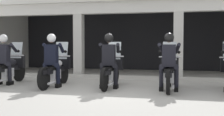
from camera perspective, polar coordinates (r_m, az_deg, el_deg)
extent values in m
plane|color=#A8A59E|center=(10.95, 2.84, -3.90)|extent=(80.00, 80.00, 0.00)
cube|color=black|center=(14.38, 5.38, 3.47)|extent=(12.60, 0.24, 2.90)
cube|color=silver|center=(11.01, 2.96, 10.10)|extent=(12.60, 0.36, 0.44)
cube|color=silver|center=(12.69, 4.30, 10.49)|extent=(12.60, 4.05, 0.16)
cube|color=silver|center=(14.84, -20.17, 3.29)|extent=(0.30, 4.05, 2.90)
cube|color=beige|center=(11.42, -6.67, 2.54)|extent=(0.35, 0.36, 2.46)
cube|color=beige|center=(10.75, 13.15, 2.47)|extent=(0.35, 0.36, 2.46)
cube|color=#B7B5AD|center=(10.50, 2.45, -3.86)|extent=(12.20, 0.24, 0.12)
cylinder|color=black|center=(10.28, -18.12, -2.68)|extent=(0.09, 0.64, 0.64)
cube|color=black|center=(10.27, -18.14, -1.52)|extent=(0.14, 0.44, 0.08)
cube|color=silver|center=(9.65, -20.42, -2.77)|extent=(0.28, 0.44, 0.28)
cube|color=black|center=(9.68, -20.27, -1.98)|extent=(0.18, 1.24, 0.16)
ellipsoid|color=black|center=(9.85, -19.59, -0.84)|extent=(0.26, 0.48, 0.22)
cube|color=black|center=(9.52, -20.87, -1.64)|extent=(0.24, 0.52, 0.10)
cylinder|color=silver|center=(10.21, -18.31, -1.37)|extent=(0.05, 0.24, 0.53)
cube|color=black|center=(10.15, -18.50, -0.60)|extent=(0.52, 0.16, 0.44)
sphere|color=silver|center=(10.24, -18.21, -0.46)|extent=(0.18, 0.18, 0.18)
cube|color=silver|center=(10.12, -18.59, 1.51)|extent=(0.40, 0.14, 0.54)
cylinder|color=silver|center=(10.06, -18.81, 0.50)|extent=(0.62, 0.04, 0.04)
cylinder|color=silver|center=(9.31, -20.97, -4.18)|extent=(0.07, 0.55, 0.07)
cube|color=black|center=(9.48, -20.98, 0.76)|extent=(0.36, 0.22, 0.60)
cube|color=#591414|center=(9.58, -20.59, 0.90)|extent=(0.05, 0.02, 0.32)
sphere|color=tan|center=(9.50, -20.96, 3.51)|extent=(0.21, 0.21, 0.21)
sphere|color=silver|center=(9.50, -20.97, 3.69)|extent=(0.26, 0.26, 0.26)
cylinder|color=black|center=(9.44, -20.18, -1.12)|extent=(0.26, 0.29, 0.17)
cylinder|color=black|center=(9.43, -19.84, -2.80)|extent=(0.12, 0.12, 0.53)
cube|color=black|center=(9.47, -19.78, -4.75)|extent=(0.11, 0.26, 0.12)
cylinder|color=black|center=(9.59, -21.58, -1.08)|extent=(0.26, 0.29, 0.17)
cylinder|color=black|center=(9.55, -19.14, 1.94)|extent=(0.19, 0.48, 0.31)
sphere|color=black|center=(9.71, -18.27, 1.32)|extent=(0.09, 0.09, 0.09)
cylinder|color=black|center=(9.79, -21.32, 1.92)|extent=(0.19, 0.48, 0.31)
sphere|color=black|center=(9.99, -20.82, 1.32)|extent=(0.09, 0.09, 0.09)
cylinder|color=black|center=(9.38, -9.71, -3.10)|extent=(0.09, 0.64, 0.64)
cylinder|color=black|center=(8.11, -13.53, -4.05)|extent=(0.09, 0.64, 0.64)
cube|color=black|center=(9.36, -9.72, -1.83)|extent=(0.14, 0.44, 0.08)
cube|color=silver|center=(8.69, -11.62, -3.25)|extent=(0.28, 0.44, 0.28)
cube|color=black|center=(8.72, -11.49, -2.37)|extent=(0.18, 1.24, 0.16)
ellipsoid|color=#B2B2B7|center=(8.91, -10.92, -1.09)|extent=(0.26, 0.48, 0.22)
cube|color=black|center=(8.56, -11.99, -2.00)|extent=(0.24, 0.52, 0.10)
cube|color=black|center=(8.15, -13.35, -2.78)|extent=(0.16, 0.48, 0.10)
cylinder|color=silver|center=(9.30, -9.86, -1.66)|extent=(0.05, 0.24, 0.53)
cube|color=black|center=(9.24, -10.01, -0.82)|extent=(0.52, 0.16, 0.44)
sphere|color=silver|center=(9.33, -9.77, -0.66)|extent=(0.18, 0.18, 0.18)
cube|color=silver|center=(9.20, -10.08, 1.50)|extent=(0.40, 0.14, 0.54)
cylinder|color=silver|center=(9.14, -10.27, 0.39)|extent=(0.62, 0.04, 0.04)
cylinder|color=silver|center=(8.35, -11.85, -4.84)|extent=(0.07, 0.55, 0.07)
cube|color=black|center=(8.51, -12.08, 0.67)|extent=(0.36, 0.22, 0.60)
cube|color=#14193F|center=(8.62, -11.74, 0.83)|extent=(0.05, 0.02, 0.32)
sphere|color=#936B51|center=(8.53, -12.05, 3.73)|extent=(0.21, 0.21, 0.21)
sphere|color=silver|center=(8.53, -12.05, 3.93)|extent=(0.26, 0.26, 0.26)
cylinder|color=black|center=(8.49, -11.14, -1.42)|extent=(0.26, 0.29, 0.17)
cylinder|color=black|center=(8.49, -10.75, -3.28)|extent=(0.12, 0.12, 0.53)
cube|color=black|center=(8.54, -10.71, -5.44)|extent=(0.11, 0.26, 0.12)
cylinder|color=black|center=(8.61, -12.84, -1.38)|extent=(0.26, 0.29, 0.17)
cylinder|color=black|center=(8.66, -13.18, -3.19)|extent=(0.12, 0.12, 0.53)
cube|color=black|center=(8.71, -13.13, -5.31)|extent=(0.11, 0.26, 0.12)
cylinder|color=black|center=(8.63, -10.12, 1.98)|extent=(0.19, 0.48, 0.31)
sphere|color=black|center=(8.81, -9.34, 1.28)|extent=(0.09, 0.09, 0.09)
cylinder|color=black|center=(8.81, -12.75, 1.97)|extent=(0.19, 0.48, 0.31)
sphere|color=black|center=(9.02, -12.40, 1.29)|extent=(0.09, 0.09, 0.09)
cylinder|color=black|center=(9.04, 0.70, -3.28)|extent=(0.09, 0.64, 0.64)
cylinder|color=black|center=(7.69, -1.52, -4.36)|extent=(0.09, 0.64, 0.64)
cube|color=black|center=(9.02, 0.70, -1.96)|extent=(0.14, 0.44, 0.08)
cube|color=silver|center=(8.31, -0.40, -3.47)|extent=(0.28, 0.44, 0.28)
cube|color=black|center=(8.34, -0.32, -2.55)|extent=(0.18, 1.24, 0.16)
ellipsoid|color=black|center=(8.54, 0.02, -1.21)|extent=(0.26, 0.48, 0.22)
cube|color=black|center=(8.16, -0.61, -2.17)|extent=(0.24, 0.52, 0.10)
cube|color=black|center=(7.73, -1.42, -3.01)|extent=(0.16, 0.48, 0.10)
cylinder|color=silver|center=(8.96, 0.62, -1.79)|extent=(0.05, 0.24, 0.53)
cube|color=black|center=(8.89, 0.54, -0.92)|extent=(0.52, 0.16, 0.44)
sphere|color=silver|center=(8.99, 0.67, -0.75)|extent=(0.18, 0.18, 0.18)
cube|color=silver|center=(8.86, 0.51, 1.49)|extent=(0.40, 0.14, 0.54)
cylinder|color=silver|center=(8.78, 0.40, 0.34)|extent=(0.62, 0.04, 0.04)
cylinder|color=silver|center=(7.97, -0.14, -5.15)|extent=(0.07, 0.55, 0.07)
cube|color=black|center=(8.12, -0.65, 0.63)|extent=(0.36, 0.22, 0.60)
cube|color=black|center=(8.23, -0.45, 0.80)|extent=(0.05, 0.02, 0.32)
sphere|color=tan|center=(8.13, -0.62, 3.84)|extent=(0.21, 0.21, 0.21)
sphere|color=black|center=(8.13, -0.62, 4.05)|extent=(0.26, 0.26, 0.26)
cylinder|color=black|center=(8.12, 0.35, -1.56)|extent=(0.26, 0.29, 0.17)
cylinder|color=black|center=(8.14, 0.76, -3.50)|extent=(0.12, 0.12, 0.53)
cube|color=black|center=(8.19, 0.77, -5.75)|extent=(0.11, 0.26, 0.12)
cylinder|color=black|center=(8.19, -1.57, -1.52)|extent=(0.26, 0.29, 0.17)
cylinder|color=black|center=(8.23, -1.97, -3.43)|extent=(0.12, 0.12, 0.53)
cube|color=black|center=(8.28, -1.95, -5.66)|extent=(0.11, 0.26, 0.12)
cylinder|color=black|center=(8.29, 1.20, 1.99)|extent=(0.19, 0.48, 0.31)
sphere|color=black|center=(8.49, 1.76, 1.26)|extent=(0.09, 0.09, 0.09)
cylinder|color=black|center=(8.39, -1.74, 2.00)|extent=(0.19, 0.48, 0.31)
sphere|color=black|center=(8.61, -1.64, 1.29)|extent=(0.09, 0.09, 0.09)
cylinder|color=black|center=(8.75, 11.49, -3.54)|extent=(0.09, 0.64, 0.64)
cylinder|color=black|center=(7.36, 11.20, -4.73)|extent=(0.09, 0.64, 0.64)
cube|color=black|center=(8.73, 11.50, -2.18)|extent=(0.14, 0.44, 0.08)
cube|color=silver|center=(8.00, 11.35, -3.77)|extent=(0.28, 0.44, 0.28)
cube|color=black|center=(8.03, 11.37, -2.81)|extent=(0.18, 1.24, 0.16)
ellipsoid|color=black|center=(8.24, 11.42, -1.41)|extent=(0.26, 0.48, 0.22)
cube|color=black|center=(7.85, 11.34, -2.43)|extent=(0.24, 0.52, 0.10)
cube|color=black|center=(7.40, 11.23, -3.32)|extent=(0.16, 0.48, 0.10)
cylinder|color=silver|center=(8.67, 11.49, -2.00)|extent=(0.05, 0.24, 0.53)
cube|color=black|center=(8.60, 11.49, -1.11)|extent=(0.52, 0.16, 0.44)
sphere|color=silver|center=(8.69, 11.51, -0.93)|extent=(0.18, 0.18, 0.18)
cube|color=silver|center=(8.56, 11.51, 1.39)|extent=(0.40, 0.14, 0.54)
cylinder|color=silver|center=(8.48, 11.49, 0.19)|extent=(0.62, 0.04, 0.04)
cylinder|color=silver|center=(7.67, 12.16, -5.52)|extent=(0.07, 0.55, 0.07)
cube|color=black|center=(7.80, 11.36, 0.49)|extent=(0.36, 0.22, 0.60)
cube|color=#591414|center=(7.92, 11.39, 0.66)|extent=(0.05, 0.02, 0.32)
sphere|color=#936B51|center=(7.82, 11.40, 3.83)|extent=(0.21, 0.21, 0.21)
sphere|color=black|center=(7.82, 11.40, 4.05)|extent=(0.26, 0.26, 0.26)
cylinder|color=black|center=(7.84, 12.37, -1.78)|extent=(0.26, 0.29, 0.17)
cylinder|color=black|center=(7.86, 12.78, -3.79)|extent=(0.12, 0.12, 0.53)
cube|color=black|center=(7.92, 12.76, -6.12)|extent=(0.11, 0.26, 0.12)
cylinder|color=black|center=(7.85, 10.32, -1.76)|extent=(0.26, 0.29, 0.17)
cylinder|color=black|center=(7.88, 9.87, -3.75)|extent=(0.12, 0.12, 0.53)
cube|color=black|center=(7.93, 9.85, -6.07)|extent=(0.11, 0.26, 0.12)
cylinder|color=black|center=(8.02, 12.99, 1.89)|extent=(0.19, 0.48, 0.31)
sphere|color=black|center=(8.24, 13.26, 1.14)|extent=(0.09, 0.09, 0.09)
cylinder|color=black|center=(8.04, 9.85, 1.92)|extent=(0.19, 0.48, 0.31)
sphere|color=black|center=(8.25, 9.65, 1.18)|extent=(0.09, 0.09, 0.09)
sphere|color=black|center=(8.41, 21.28, 1.06)|extent=(0.09, 0.09, 0.09)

